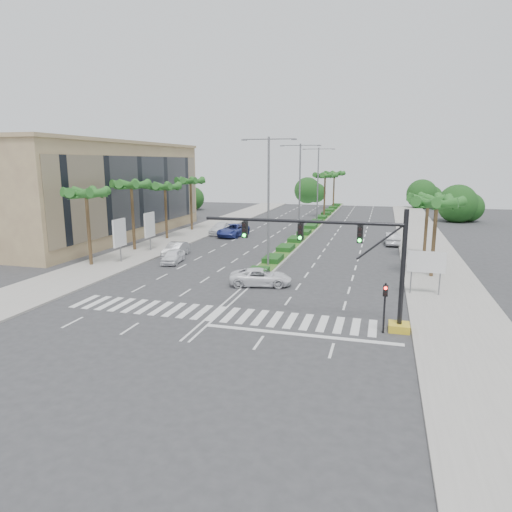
{
  "coord_description": "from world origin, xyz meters",
  "views": [
    {
      "loc": [
        10.24,
        -26.81,
        9.77
      ],
      "look_at": [
        1.39,
        4.8,
        3.0
      ],
      "focal_mm": 32.0,
      "sensor_mm": 36.0,
      "label": 1
    }
  ],
  "objects_px": {
    "car_parked_b": "(176,250)",
    "car_parked_c": "(233,230)",
    "car_parked_a": "(173,256)",
    "car_parked_d": "(221,228)",
    "car_crossing": "(261,277)",
    "car_right": "(392,239)"
  },
  "relations": [
    {
      "from": "car_parked_b",
      "to": "car_parked_c",
      "type": "relative_size",
      "value": 0.75
    },
    {
      "from": "car_right",
      "to": "car_parked_a",
      "type": "bearing_deg",
      "value": 33.43
    },
    {
      "from": "car_parked_a",
      "to": "car_parked_d",
      "type": "bearing_deg",
      "value": 87.89
    },
    {
      "from": "car_crossing",
      "to": "car_right",
      "type": "relative_size",
      "value": 1.08
    },
    {
      "from": "car_parked_b",
      "to": "car_parked_c",
      "type": "xyz_separation_m",
      "value": [
        1.54,
        14.38,
        0.09
      ]
    },
    {
      "from": "car_parked_c",
      "to": "car_crossing",
      "type": "bearing_deg",
      "value": -60.34
    },
    {
      "from": "car_parked_a",
      "to": "car_parked_c",
      "type": "relative_size",
      "value": 0.66
    },
    {
      "from": "car_parked_a",
      "to": "car_right",
      "type": "distance_m",
      "value": 26.56
    },
    {
      "from": "car_parked_d",
      "to": "car_parked_c",
      "type": "bearing_deg",
      "value": -33.96
    },
    {
      "from": "car_parked_b",
      "to": "car_right",
      "type": "distance_m",
      "value": 25.79
    },
    {
      "from": "car_parked_b",
      "to": "car_parked_a",
      "type": "bearing_deg",
      "value": -71.55
    },
    {
      "from": "car_parked_a",
      "to": "car_parked_c",
      "type": "height_order",
      "value": "car_parked_c"
    },
    {
      "from": "car_parked_b",
      "to": "car_parked_c",
      "type": "height_order",
      "value": "car_parked_c"
    },
    {
      "from": "car_parked_a",
      "to": "car_crossing",
      "type": "xyz_separation_m",
      "value": [
        10.51,
        -5.77,
        0.02
      ]
    },
    {
      "from": "car_right",
      "to": "car_crossing",
      "type": "bearing_deg",
      "value": 60.19
    },
    {
      "from": "car_parked_c",
      "to": "car_crossing",
      "type": "distance_m",
      "value": 25.17
    },
    {
      "from": "car_parked_b",
      "to": "car_crossing",
      "type": "xyz_separation_m",
      "value": [
        11.6,
        -8.69,
        -0.05
      ]
    },
    {
      "from": "car_parked_d",
      "to": "car_right",
      "type": "bearing_deg",
      "value": -6.65
    },
    {
      "from": "car_parked_d",
      "to": "car_crossing",
      "type": "bearing_deg",
      "value": -63.82
    },
    {
      "from": "car_parked_a",
      "to": "car_parked_d",
      "type": "xyz_separation_m",
      "value": [
        -1.86,
        18.83,
        0.09
      ]
    },
    {
      "from": "car_parked_a",
      "to": "car_crossing",
      "type": "bearing_deg",
      "value": -36.51
    },
    {
      "from": "car_parked_b",
      "to": "car_right",
      "type": "bearing_deg",
      "value": 29.49
    }
  ]
}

